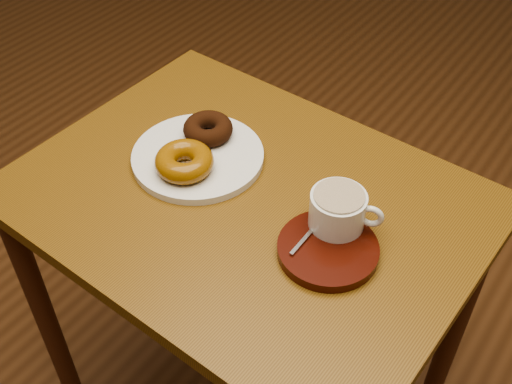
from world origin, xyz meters
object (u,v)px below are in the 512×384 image
Objects in this scene: donut_plate at (198,157)px; saucer at (328,249)px; coffee_cup at (339,209)px; cafe_table at (247,241)px.

donut_plate is 0.31m from saucer.
saucer reaches higher than donut_plate.
donut_plate is 2.04× the size of coffee_cup.
cafe_table is at bearing 170.37° from saucer.
saucer is 0.07m from coffee_cup.
coffee_cup is at bearing 105.35° from saucer.
coffee_cup reaches higher than donut_plate.
coffee_cup is at bearing -1.17° from donut_plate.
cafe_table is 3.36× the size of donut_plate.
saucer reaches higher than cafe_table.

